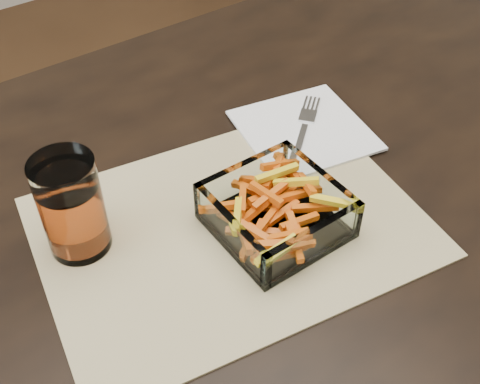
{
  "coord_description": "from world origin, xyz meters",
  "views": [
    {
      "loc": [
        -0.37,
        -0.43,
        1.29
      ],
      "look_at": [
        -0.06,
        -0.0,
        0.78
      ],
      "focal_mm": 45.0,
      "sensor_mm": 36.0,
      "label": 1
    }
  ],
  "objects_px": {
    "glass_bowl": "(276,213)",
    "tumbler": "(72,209)",
    "dining_table": "(275,234)",
    "fork": "(304,129)"
  },
  "relations": [
    {
      "from": "dining_table",
      "to": "glass_bowl",
      "type": "bearing_deg",
      "value": -130.97
    },
    {
      "from": "dining_table",
      "to": "fork",
      "type": "height_order",
      "value": "fork"
    },
    {
      "from": "dining_table",
      "to": "tumbler",
      "type": "bearing_deg",
      "value": 166.61
    },
    {
      "from": "glass_bowl",
      "to": "tumbler",
      "type": "distance_m",
      "value": 0.23
    },
    {
      "from": "tumbler",
      "to": "fork",
      "type": "height_order",
      "value": "tumbler"
    },
    {
      "from": "dining_table",
      "to": "fork",
      "type": "bearing_deg",
      "value": 34.09
    },
    {
      "from": "glass_bowl",
      "to": "tumbler",
      "type": "bearing_deg",
      "value": 150.91
    },
    {
      "from": "glass_bowl",
      "to": "fork",
      "type": "xyz_separation_m",
      "value": [
        0.15,
        0.12,
        -0.02
      ]
    },
    {
      "from": "glass_bowl",
      "to": "fork",
      "type": "distance_m",
      "value": 0.19
    },
    {
      "from": "dining_table",
      "to": "glass_bowl",
      "type": "height_order",
      "value": "glass_bowl"
    }
  ]
}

